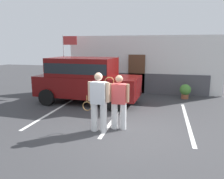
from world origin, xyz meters
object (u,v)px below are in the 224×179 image
at_px(tennis_player_man, 99,102).
at_px(tennis_player_woman, 119,101).
at_px(potted_plant_by_porch, 185,91).
at_px(flag_pole, 67,54).
at_px(parked_suv, 86,78).

distance_m(tennis_player_man, tennis_player_woman, 0.64).
relative_size(tennis_player_woman, potted_plant_by_porch, 2.38).
relative_size(tennis_player_man, flag_pole, 0.58).
distance_m(tennis_player_man, potted_plant_by_porch, 5.85).
height_order(parked_suv, tennis_player_woman, parked_suv).
xyz_separation_m(parked_suv, tennis_player_woman, (2.12, -2.84, -0.25)).
relative_size(tennis_player_woman, flag_pole, 0.55).
height_order(tennis_player_man, potted_plant_by_porch, tennis_player_man).
height_order(potted_plant_by_porch, flag_pole, flag_pole).
bearing_deg(tennis_player_man, parked_suv, -61.23).
distance_m(potted_plant_by_porch, flag_pole, 6.44).
bearing_deg(tennis_player_woman, flag_pole, -53.13).
distance_m(parked_suv, tennis_player_man, 3.54).
bearing_deg(flag_pole, parked_suv, -46.07).
distance_m(tennis_player_woman, potted_plant_by_porch, 5.30).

